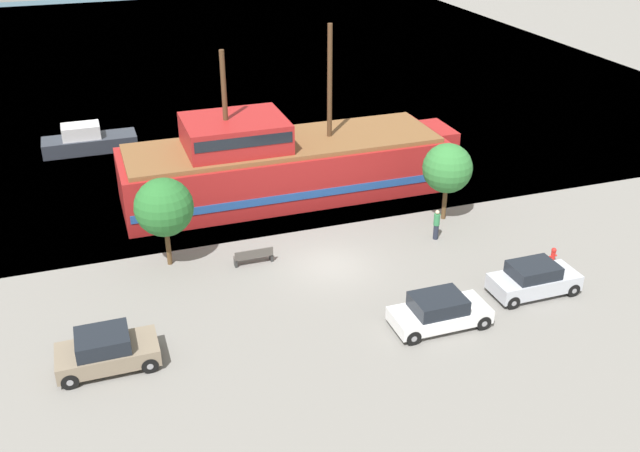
{
  "coord_description": "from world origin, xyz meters",
  "views": [
    {
      "loc": [
        -10.29,
        -28.27,
        17.61
      ],
      "look_at": [
        0.15,
        2.0,
        1.2
      ],
      "focal_mm": 40.0,
      "sensor_mm": 36.0,
      "label": 1
    }
  ],
  "objects_px": {
    "pirate_ship": "(282,164)",
    "fire_hydrant": "(553,254)",
    "moored_boat_dockside": "(88,141)",
    "parked_car_curb_front": "(439,312)",
    "parked_car_curb_mid": "(106,351)",
    "parked_car_curb_rear": "(534,279)",
    "bench_promenade_east": "(254,256)",
    "pedestrian_walking_near": "(436,224)"
  },
  "relations": [
    {
      "from": "pedestrian_walking_near",
      "to": "moored_boat_dockside",
      "type": "bearing_deg",
      "value": 130.6
    },
    {
      "from": "parked_car_curb_front",
      "to": "parked_car_curb_mid",
      "type": "relative_size",
      "value": 1.08
    },
    {
      "from": "parked_car_curb_front",
      "to": "fire_hydrant",
      "type": "xyz_separation_m",
      "value": [
        7.88,
        3.06,
        -0.31
      ]
    },
    {
      "from": "moored_boat_dockside",
      "to": "pedestrian_walking_near",
      "type": "relative_size",
      "value": 3.73
    },
    {
      "from": "fire_hydrant",
      "to": "pedestrian_walking_near",
      "type": "height_order",
      "value": "pedestrian_walking_near"
    },
    {
      "from": "pirate_ship",
      "to": "pedestrian_walking_near",
      "type": "distance_m",
      "value": 10.07
    },
    {
      "from": "pirate_ship",
      "to": "parked_car_curb_rear",
      "type": "bearing_deg",
      "value": -61.5
    },
    {
      "from": "parked_car_curb_rear",
      "to": "moored_boat_dockside",
      "type": "bearing_deg",
      "value": 125.6
    },
    {
      "from": "parked_car_curb_front",
      "to": "parked_car_curb_rear",
      "type": "distance_m",
      "value": 5.33
    },
    {
      "from": "fire_hydrant",
      "to": "pedestrian_walking_near",
      "type": "distance_m",
      "value": 5.95
    },
    {
      "from": "moored_boat_dockside",
      "to": "fire_hydrant",
      "type": "distance_m",
      "value": 31.2
    },
    {
      "from": "pedestrian_walking_near",
      "to": "parked_car_curb_mid",
      "type": "bearing_deg",
      "value": -162.48
    },
    {
      "from": "parked_car_curb_rear",
      "to": "bench_promenade_east",
      "type": "xyz_separation_m",
      "value": [
        -11.37,
        6.75,
        -0.3
      ]
    },
    {
      "from": "pirate_ship",
      "to": "parked_car_curb_mid",
      "type": "xyz_separation_m",
      "value": [
        -11.0,
        -13.38,
        -1.15
      ]
    },
    {
      "from": "parked_car_curb_rear",
      "to": "pedestrian_walking_near",
      "type": "height_order",
      "value": "pedestrian_walking_near"
    },
    {
      "from": "parked_car_curb_front",
      "to": "parked_car_curb_mid",
      "type": "bearing_deg",
      "value": 172.67
    },
    {
      "from": "parked_car_curb_front",
      "to": "parked_car_curb_mid",
      "type": "xyz_separation_m",
      "value": [
        -13.46,
        1.73,
        0.04
      ]
    },
    {
      "from": "pirate_ship",
      "to": "parked_car_curb_rear",
      "type": "height_order",
      "value": "pirate_ship"
    },
    {
      "from": "pirate_ship",
      "to": "fire_hydrant",
      "type": "bearing_deg",
      "value": -49.35
    },
    {
      "from": "moored_boat_dockside",
      "to": "parked_car_curb_front",
      "type": "xyz_separation_m",
      "value": [
        12.93,
        -26.3,
        0.01
      ]
    },
    {
      "from": "fire_hydrant",
      "to": "bench_promenade_east",
      "type": "xyz_separation_m",
      "value": [
        -13.99,
        4.58,
        0.03
      ]
    },
    {
      "from": "parked_car_curb_mid",
      "to": "bench_promenade_east",
      "type": "bearing_deg",
      "value": 38.81
    },
    {
      "from": "bench_promenade_east",
      "to": "pedestrian_walking_near",
      "type": "height_order",
      "value": "pedestrian_walking_near"
    },
    {
      "from": "parked_car_curb_front",
      "to": "fire_hydrant",
      "type": "height_order",
      "value": "parked_car_curb_front"
    },
    {
      "from": "parked_car_curb_front",
      "to": "bench_promenade_east",
      "type": "height_order",
      "value": "parked_car_curb_front"
    },
    {
      "from": "pirate_ship",
      "to": "pedestrian_walking_near",
      "type": "xyz_separation_m",
      "value": [
        5.99,
        -8.02,
        -1.07
      ]
    },
    {
      "from": "moored_boat_dockside",
      "to": "bench_promenade_east",
      "type": "relative_size",
      "value": 3.23
    },
    {
      "from": "fire_hydrant",
      "to": "parked_car_curb_front",
      "type": "bearing_deg",
      "value": -158.76
    },
    {
      "from": "moored_boat_dockside",
      "to": "bench_promenade_east",
      "type": "height_order",
      "value": "moored_boat_dockside"
    },
    {
      "from": "fire_hydrant",
      "to": "parked_car_curb_rear",
      "type": "bearing_deg",
      "value": -140.53
    },
    {
      "from": "pirate_ship",
      "to": "parked_car_curb_rear",
      "type": "xyz_separation_m",
      "value": [
        7.72,
        -14.22,
        -1.16
      ]
    },
    {
      "from": "parked_car_curb_front",
      "to": "fire_hydrant",
      "type": "distance_m",
      "value": 8.46
    },
    {
      "from": "moored_boat_dockside",
      "to": "parked_car_curb_rear",
      "type": "xyz_separation_m",
      "value": [
        18.19,
        -25.4,
        0.04
      ]
    },
    {
      "from": "fire_hydrant",
      "to": "parked_car_curb_mid",
      "type": "bearing_deg",
      "value": -176.43
    },
    {
      "from": "pirate_ship",
      "to": "fire_hydrant",
      "type": "relative_size",
      "value": 26.12
    },
    {
      "from": "parked_car_curb_front",
      "to": "parked_car_curb_rear",
      "type": "relative_size",
      "value": 1.04
    },
    {
      "from": "parked_car_curb_mid",
      "to": "pirate_ship",
      "type": "bearing_deg",
      "value": 50.59
    },
    {
      "from": "parked_car_curb_rear",
      "to": "pedestrian_walking_near",
      "type": "bearing_deg",
      "value": 105.56
    },
    {
      "from": "parked_car_curb_front",
      "to": "bench_promenade_east",
      "type": "relative_size",
      "value": 2.19
    },
    {
      "from": "fire_hydrant",
      "to": "pedestrian_walking_near",
      "type": "xyz_separation_m",
      "value": [
        -4.36,
        4.03,
        0.43
      ]
    },
    {
      "from": "parked_car_curb_rear",
      "to": "bench_promenade_east",
      "type": "height_order",
      "value": "parked_car_curb_rear"
    },
    {
      "from": "bench_promenade_east",
      "to": "pedestrian_walking_near",
      "type": "distance_m",
      "value": 9.66
    }
  ]
}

